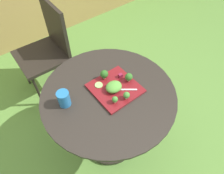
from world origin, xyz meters
name	(u,v)px	position (x,y,z in m)	size (l,w,h in m)	color
ground_plane	(110,141)	(0.00, 0.00, 0.00)	(12.00, 12.00, 0.00)	#568438
patio_table	(109,115)	(0.00, 0.00, 0.44)	(0.87, 0.87, 0.71)	#28231E
patio_chair	(48,45)	(-0.01, 0.91, 0.53)	(0.45, 0.45, 0.90)	black
salad_plate	(115,88)	(0.05, 0.00, 0.71)	(0.29, 0.29, 0.01)	maroon
drinking_glass	(64,99)	(-0.26, 0.10, 0.75)	(0.07, 0.07, 0.10)	#236BA8
fork	(122,90)	(0.08, -0.04, 0.72)	(0.13, 0.11, 0.00)	silver
lettuce_mound	(114,87)	(0.04, -0.01, 0.74)	(0.11, 0.09, 0.05)	#519338
broccoli_floret_0	(104,74)	(0.05, 0.11, 0.75)	(0.05, 0.05, 0.06)	#99B770
broccoli_floret_1	(129,77)	(0.16, -0.01, 0.75)	(0.05, 0.05, 0.06)	#99B770
broccoli_floret_2	(126,95)	(0.05, -0.11, 0.75)	(0.04, 0.04, 0.05)	#99B770
broccoli_floret_3	(115,99)	(-0.02, -0.09, 0.75)	(0.04, 0.04, 0.05)	#99B770
cucumber_slice_0	(99,85)	(-0.02, 0.08, 0.72)	(0.05, 0.05, 0.01)	#8EB766
beet_chunk_0	(120,76)	(0.14, 0.05, 0.73)	(0.03, 0.02, 0.03)	maroon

